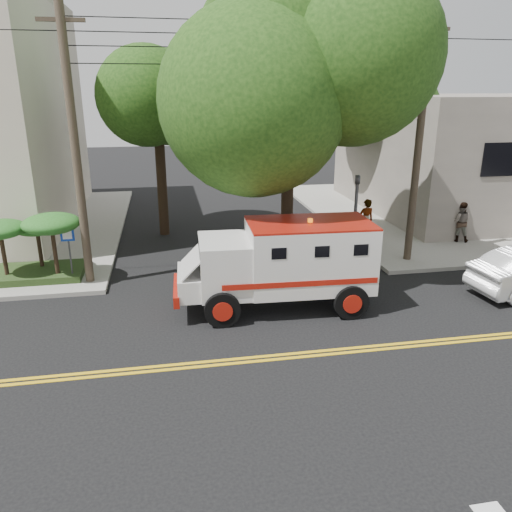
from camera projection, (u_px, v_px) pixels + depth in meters
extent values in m
plane|color=black|center=(289.00, 356.00, 12.71)|extent=(100.00, 100.00, 0.00)
cube|color=gray|center=(467.00, 210.00, 27.57)|extent=(17.00, 17.00, 0.15)
cube|color=slate|center=(494.00, 152.00, 27.31)|extent=(14.00, 12.00, 6.00)
cylinder|color=#382D23|center=(76.00, 154.00, 15.90)|extent=(0.28, 0.28, 9.00)
cylinder|color=#382D23|center=(418.00, 146.00, 18.12)|extent=(0.28, 0.28, 9.00)
cylinder|color=black|center=(288.00, 176.00, 17.90)|extent=(0.44, 0.44, 7.00)
sphere|color=#16350E|center=(290.00, 72.00, 16.78)|extent=(5.32, 5.32, 5.32)
sphere|color=#16350E|center=(330.00, 53.00, 16.09)|extent=(4.56, 4.56, 4.56)
cylinder|color=black|center=(161.00, 174.00, 22.48)|extent=(0.44, 0.44, 5.60)
sphere|color=#16350E|center=(157.00, 110.00, 21.59)|extent=(3.92, 3.92, 3.92)
sphere|color=#16350E|center=(177.00, 100.00, 21.07)|extent=(3.36, 3.36, 3.36)
cylinder|color=black|center=(368.00, 154.00, 28.12)|extent=(0.44, 0.44, 5.95)
sphere|color=#16350E|center=(372.00, 98.00, 27.17)|extent=(4.20, 4.20, 4.20)
sphere|color=#16350E|center=(393.00, 90.00, 26.62)|extent=(3.60, 3.60, 3.60)
cylinder|color=#3F3F42|center=(355.00, 225.00, 18.00)|extent=(0.12, 0.12, 3.60)
imported|color=#3F3F42|center=(357.00, 188.00, 17.57)|extent=(0.15, 0.18, 0.90)
cylinder|color=#3F3F42|center=(70.00, 257.00, 17.11)|extent=(0.06, 0.06, 2.00)
cube|color=#0C33A5|center=(67.00, 235.00, 16.79)|extent=(0.45, 0.03, 0.45)
cube|color=#1E3314|center=(37.00, 273.00, 17.68)|extent=(3.20, 2.00, 0.24)
cylinder|color=black|center=(4.00, 253.00, 16.96)|extent=(0.14, 0.14, 1.52)
ellipsoid|color=#205218|center=(0.00, 229.00, 16.69)|extent=(1.73, 1.73, 0.60)
cylinder|color=black|center=(40.00, 248.00, 17.81)|extent=(0.14, 0.14, 1.36)
ellipsoid|color=#205218|center=(37.00, 227.00, 17.57)|extent=(1.55, 1.55, 0.54)
cylinder|color=black|center=(55.00, 250.00, 17.04)|extent=(0.14, 0.14, 1.68)
ellipsoid|color=#205218|center=(51.00, 223.00, 16.74)|extent=(1.91, 1.91, 0.66)
cube|color=silver|center=(309.00, 256.00, 15.15)|extent=(3.78, 2.33, 1.99)
cube|color=silver|center=(225.00, 265.00, 14.87)|extent=(1.60, 2.14, 1.61)
cube|color=black|center=(200.00, 253.00, 14.64)|extent=(0.12, 1.61, 0.66)
cube|color=silver|center=(192.00, 282.00, 14.89)|extent=(0.93, 1.93, 0.66)
cube|color=#99150B|center=(177.00, 290.00, 14.91)|extent=(0.25, 2.04, 0.33)
cube|color=#99150B|center=(310.00, 223.00, 14.83)|extent=(3.78, 2.33, 0.06)
cylinder|color=black|center=(222.00, 310.00, 14.16)|extent=(1.05, 0.35, 1.04)
cylinder|color=black|center=(217.00, 282.00, 16.15)|extent=(1.05, 0.35, 1.04)
cylinder|color=black|center=(351.00, 302.00, 14.66)|extent=(1.05, 0.35, 1.04)
cylinder|color=black|center=(331.00, 276.00, 16.65)|extent=(1.05, 0.35, 1.04)
imported|color=gray|center=(366.00, 221.00, 21.30)|extent=(0.74, 0.54, 1.90)
imported|color=gray|center=(460.00, 222.00, 21.50)|extent=(1.04, 0.95, 1.73)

